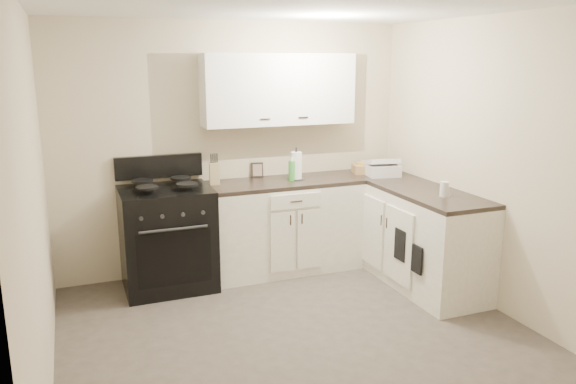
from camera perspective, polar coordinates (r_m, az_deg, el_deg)
name	(u,v)px	position (r m, az deg, el deg)	size (l,w,h in m)	color
floor	(303,341)	(4.51, 1.53, -14.85)	(3.60, 3.60, 0.00)	#473F38
ceiling	(305,3)	(4.00, 1.76, 18.63)	(3.60, 3.60, 0.00)	white
wall_back	(235,148)	(5.75, -5.43, 4.44)	(3.60, 3.60, 0.00)	beige
wall_right	(501,167)	(5.05, 20.81, 2.40)	(3.60, 3.60, 0.00)	beige
wall_left	(34,207)	(3.77, -24.44, -1.39)	(3.60, 3.60, 0.00)	beige
wall_front	(466,267)	(2.58, 17.61, -7.24)	(3.60, 3.60, 0.00)	beige
base_cabinets_back	(284,227)	(5.78, -0.37, -3.59)	(1.55, 0.60, 0.90)	white
base_cabinets_right	(409,233)	(5.70, 12.19, -4.13)	(0.60, 1.90, 0.90)	white
countertop_back	(284,183)	(5.66, -0.37, 0.97)	(1.55, 0.60, 0.04)	black
countertop_right	(411,187)	(5.58, 12.43, 0.48)	(0.60, 1.90, 0.04)	black
upper_cabinets	(279,89)	(5.68, -0.94, 10.38)	(1.55, 0.30, 0.70)	white
stove	(167,240)	(5.45, -12.15, -4.82)	(0.83, 0.71, 1.01)	black
knife_block	(214,174)	(5.51, -7.48, 1.87)	(0.10, 0.09, 0.21)	tan
paper_towel	(296,166)	(5.69, 0.84, 2.68)	(0.12, 0.12, 0.28)	white
soap_bottle	(292,171)	(5.64, 0.38, 2.17)	(0.07, 0.07, 0.20)	green
picture_frame	(257,170)	(5.81, -3.16, 2.26)	(0.12, 0.02, 0.15)	black
wicker_basket	(366,169)	(6.08, 7.93, 2.35)	(0.28, 0.18, 0.09)	tan
countertop_grill	(382,170)	(5.98, 9.51, 2.24)	(0.33, 0.30, 0.12)	white
glass_jar	(444,189)	(5.18, 15.61, 0.29)	(0.08, 0.08, 0.13)	silver
oven_mitt_near	(417,260)	(5.06, 12.97, -6.70)	(0.02, 0.14, 0.25)	black
oven_mitt_far	(400,245)	(5.25, 11.34, -5.28)	(0.02, 0.17, 0.29)	black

